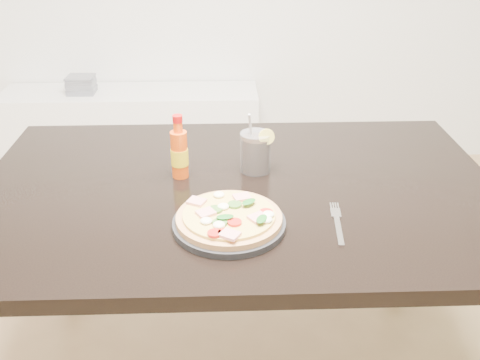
{
  "coord_description": "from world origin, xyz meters",
  "views": [
    {
      "loc": [
        -0.29,
        -0.76,
        1.43
      ],
      "look_at": [
        -0.25,
        0.38,
        0.83
      ],
      "focal_mm": 40.0,
      "sensor_mm": 36.0,
      "label": 1
    }
  ],
  "objects_px": {
    "plate": "(229,224)",
    "pizza": "(229,217)",
    "media_console": "(134,134)",
    "dining_table": "(238,212)",
    "hot_sauce_bottle": "(179,153)",
    "fork": "(337,222)",
    "cola_cup": "(256,153)"
  },
  "relations": [
    {
      "from": "plate",
      "to": "pizza",
      "type": "xyz_separation_m",
      "value": [
        0.0,
        -0.0,
        0.02
      ]
    },
    {
      "from": "pizza",
      "to": "media_console",
      "type": "xyz_separation_m",
      "value": [
        -0.52,
        1.77,
        -0.53
      ]
    },
    {
      "from": "dining_table",
      "to": "media_console",
      "type": "xyz_separation_m",
      "value": [
        -0.55,
        1.57,
        -0.42
      ]
    },
    {
      "from": "plate",
      "to": "hot_sauce_bottle",
      "type": "xyz_separation_m",
      "value": [
        -0.13,
        0.26,
        0.06
      ]
    },
    {
      "from": "media_console",
      "to": "pizza",
      "type": "bearing_deg",
      "value": -73.65
    },
    {
      "from": "dining_table",
      "to": "plate",
      "type": "xyz_separation_m",
      "value": [
        -0.03,
        -0.2,
        0.09
      ]
    },
    {
      "from": "plate",
      "to": "hot_sauce_bottle",
      "type": "distance_m",
      "value": 0.3
    },
    {
      "from": "plate",
      "to": "hot_sauce_bottle",
      "type": "bearing_deg",
      "value": 116.31
    },
    {
      "from": "dining_table",
      "to": "pizza",
      "type": "height_order",
      "value": "pizza"
    },
    {
      "from": "plate",
      "to": "pizza",
      "type": "height_order",
      "value": "pizza"
    },
    {
      "from": "dining_table",
      "to": "media_console",
      "type": "height_order",
      "value": "dining_table"
    },
    {
      "from": "fork",
      "to": "dining_table",
      "type": "bearing_deg",
      "value": 145.28
    },
    {
      "from": "dining_table",
      "to": "hot_sauce_bottle",
      "type": "xyz_separation_m",
      "value": [
        -0.16,
        0.06,
        0.15
      ]
    },
    {
      "from": "dining_table",
      "to": "hot_sauce_bottle",
      "type": "relative_size",
      "value": 7.78
    },
    {
      "from": "fork",
      "to": "media_console",
      "type": "relative_size",
      "value": 0.13
    },
    {
      "from": "plate",
      "to": "media_console",
      "type": "relative_size",
      "value": 0.19
    },
    {
      "from": "plate",
      "to": "fork",
      "type": "distance_m",
      "value": 0.26
    },
    {
      "from": "hot_sauce_bottle",
      "to": "dining_table",
      "type": "bearing_deg",
      "value": -20.85
    },
    {
      "from": "hot_sauce_bottle",
      "to": "media_console",
      "type": "height_order",
      "value": "hot_sauce_bottle"
    },
    {
      "from": "hot_sauce_bottle",
      "to": "cola_cup",
      "type": "xyz_separation_m",
      "value": [
        0.21,
        0.03,
        -0.02
      ]
    },
    {
      "from": "pizza",
      "to": "media_console",
      "type": "relative_size",
      "value": 0.18
    },
    {
      "from": "hot_sauce_bottle",
      "to": "fork",
      "type": "xyz_separation_m",
      "value": [
        0.39,
        -0.26,
        -0.07
      ]
    },
    {
      "from": "cola_cup",
      "to": "fork",
      "type": "xyz_separation_m",
      "value": [
        0.18,
        -0.29,
        -0.05
      ]
    },
    {
      "from": "fork",
      "to": "media_console",
      "type": "height_order",
      "value": "fork"
    },
    {
      "from": "pizza",
      "to": "media_console",
      "type": "distance_m",
      "value": 1.92
    },
    {
      "from": "fork",
      "to": "pizza",
      "type": "bearing_deg",
      "value": -172.24
    },
    {
      "from": "fork",
      "to": "cola_cup",
      "type": "bearing_deg",
      "value": 127.63
    },
    {
      "from": "hot_sauce_bottle",
      "to": "fork",
      "type": "distance_m",
      "value": 0.47
    },
    {
      "from": "media_console",
      "to": "plate",
      "type": "bearing_deg",
      "value": -73.66
    },
    {
      "from": "pizza",
      "to": "hot_sauce_bottle",
      "type": "xyz_separation_m",
      "value": [
        -0.13,
        0.26,
        0.04
      ]
    },
    {
      "from": "dining_table",
      "to": "cola_cup",
      "type": "bearing_deg",
      "value": 60.63
    },
    {
      "from": "dining_table",
      "to": "fork",
      "type": "relative_size",
      "value": 7.42
    }
  ]
}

